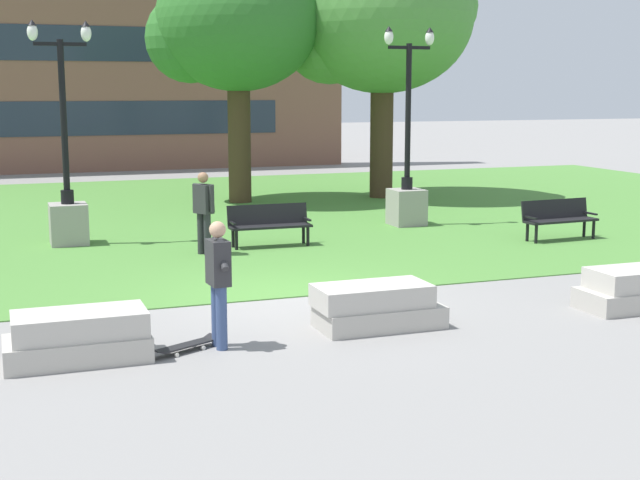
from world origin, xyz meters
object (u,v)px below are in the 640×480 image
(park_bench_near_left, at_px, (269,222))
(person_bystander_near_lawn, at_px, (204,208))
(concrete_block_center, at_px, (79,337))
(lamp_post_left, at_px, (407,186))
(person_skateboarder, at_px, (218,276))
(lamp_post_right, at_px, (68,200))
(park_bench_near_right, at_px, (558,217))
(skateboard, at_px, (185,345))
(concrete_block_left, at_px, (376,307))
(concrete_block_right, at_px, (638,289))

(park_bench_near_left, distance_m, person_bystander_near_lawn, 1.70)
(concrete_block_center, bearing_deg, lamp_post_left, 45.06)
(person_skateboarder, relative_size, lamp_post_left, 0.35)
(lamp_post_right, bearing_deg, person_skateboarder, -82.00)
(park_bench_near_left, bearing_deg, park_bench_near_right, -12.56)
(skateboard, height_order, lamp_post_right, lamp_post_right)
(concrete_block_left, relative_size, lamp_post_left, 0.38)
(concrete_block_right, bearing_deg, concrete_block_center, 178.86)
(concrete_block_left, bearing_deg, lamp_post_right, 112.71)
(park_bench_near_right, distance_m, lamp_post_right, 11.00)
(person_skateboarder, height_order, park_bench_near_left, person_skateboarder)
(person_skateboarder, distance_m, park_bench_near_left, 7.70)
(lamp_post_right, distance_m, person_bystander_near_lawn, 3.38)
(concrete_block_left, bearing_deg, lamp_post_left, 61.94)
(lamp_post_left, bearing_deg, concrete_block_right, -91.63)
(lamp_post_right, height_order, person_bystander_near_lawn, lamp_post_right)
(concrete_block_right, bearing_deg, park_bench_near_left, 118.05)
(concrete_block_center, bearing_deg, skateboard, -3.27)
(concrete_block_left, distance_m, person_bystander_near_lawn, 6.53)
(concrete_block_center, xyz_separation_m, concrete_block_right, (8.54, -0.17, 0.00))
(concrete_block_left, distance_m, concrete_block_right, 4.37)
(park_bench_near_left, xyz_separation_m, person_bystander_near_lawn, (-1.56, -0.52, 0.44))
(park_bench_near_right, height_order, lamp_post_right, lamp_post_right)
(skateboard, bearing_deg, person_skateboarder, 3.80)
(park_bench_near_left, bearing_deg, lamp_post_right, 157.26)
(park_bench_near_left, bearing_deg, person_skateboarder, -111.77)
(concrete_block_center, relative_size, concrete_block_left, 0.98)
(person_skateboarder, distance_m, lamp_post_right, 8.94)
(lamp_post_right, bearing_deg, skateboard, -85.06)
(park_bench_near_right, height_order, person_bystander_near_lawn, person_bystander_near_lawn)
(concrete_block_right, bearing_deg, person_bystander_near_lawn, 128.84)
(concrete_block_center, bearing_deg, person_skateboarder, -1.41)
(lamp_post_left, bearing_deg, person_skateboarder, -128.22)
(park_bench_near_left, height_order, park_bench_near_right, same)
(person_skateboarder, bearing_deg, park_bench_near_right, 31.58)
(concrete_block_right, xyz_separation_m, park_bench_near_right, (2.56, 5.83, 0.23))
(concrete_block_left, relative_size, person_bystander_near_lawn, 1.08)
(concrete_block_right, relative_size, lamp_post_left, 0.37)
(concrete_block_center, xyz_separation_m, lamp_post_right, (0.57, 8.81, 0.70))
(concrete_block_left, relative_size, person_skateboarder, 1.08)
(concrete_block_center, height_order, skateboard, concrete_block_center)
(person_skateboarder, xyz_separation_m, person_bystander_near_lawn, (1.29, 6.62, 0.01))
(concrete_block_left, height_order, lamp_post_right, lamp_post_right)
(park_bench_near_right, relative_size, lamp_post_left, 0.37)
(person_skateboarder, xyz_separation_m, lamp_post_right, (-1.25, 8.86, 0.03))
(park_bench_near_right, bearing_deg, person_skateboarder, -148.42)
(lamp_post_left, relative_size, person_bystander_near_lawn, 2.85)
(skateboard, bearing_deg, concrete_block_center, 176.73)
(concrete_block_center, distance_m, lamp_post_left, 12.47)
(lamp_post_right, bearing_deg, concrete_block_center, -93.71)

